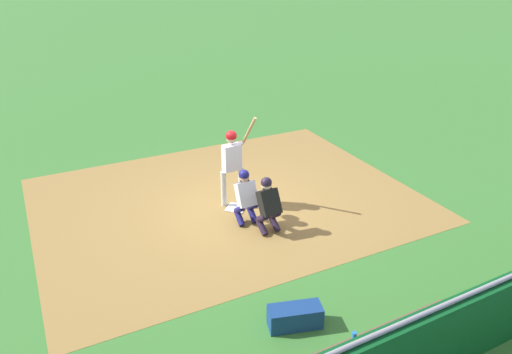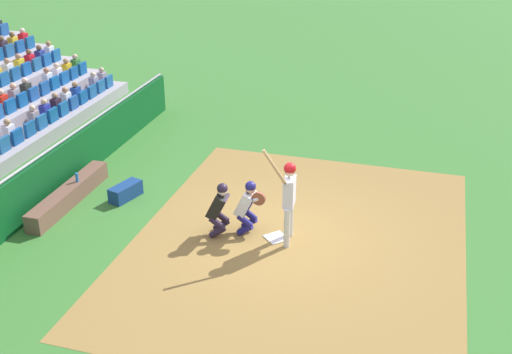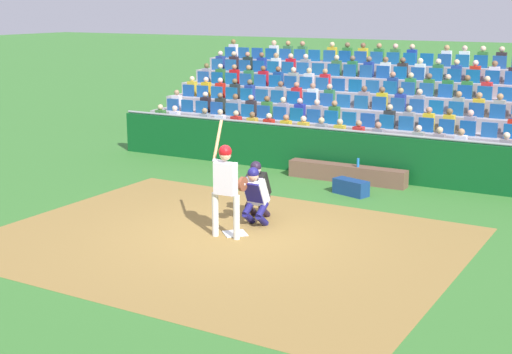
{
  "view_description": "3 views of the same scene",
  "coord_description": "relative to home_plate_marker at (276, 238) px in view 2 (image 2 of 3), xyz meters",
  "views": [
    {
      "loc": [
        -4.33,
        -9.19,
        5.63
      ],
      "look_at": [
        0.1,
        -0.83,
        1.15
      ],
      "focal_mm": 34.15,
      "sensor_mm": 36.0,
      "label": 1
    },
    {
      "loc": [
        11.56,
        2.71,
        7.13
      ],
      "look_at": [
        -0.29,
        -0.54,
        1.29
      ],
      "focal_mm": 44.06,
      "sensor_mm": 36.0,
      "label": 2
    },
    {
      "loc": [
        -7.09,
        11.94,
        4.49
      ],
      "look_at": [
        0.09,
        -1.03,
        0.96
      ],
      "focal_mm": 50.93,
      "sensor_mm": 36.0,
      "label": 3
    }
  ],
  "objects": [
    {
      "name": "dugout_wall",
      "position": [
        0.0,
        -5.78,
        0.59
      ],
      "size": [
        14.52,
        0.24,
        1.27
      ],
      "color": "#0C4C1D",
      "rests_on": "ground_plane"
    },
    {
      "name": "water_bottle_on_bench",
      "position": [
        -0.6,
        -5.16,
        0.54
      ],
      "size": [
        0.07,
        0.07,
        0.23
      ],
      "primitive_type": "cylinder",
      "color": "blue",
      "rests_on": "dugout_bench"
    },
    {
      "name": "equipment_duffel_bag",
      "position": [
        -0.87,
        -4.02,
        0.17
      ],
      "size": [
        0.94,
        0.6,
        0.37
      ],
      "primitive_type": "cube",
      "rotation": [
        0.0,
        0.0,
        -0.3
      ],
      "color": "navy",
      "rests_on": "ground_plane"
    },
    {
      "name": "catcher_crouching",
      "position": [
        -0.07,
        -0.66,
        0.7
      ],
      "size": [
        0.47,
        0.71,
        1.28
      ],
      "color": "navy",
      "rests_on": "ground_plane"
    },
    {
      "name": "home_plate_marker",
      "position": [
        0.0,
        0.0,
        0.0
      ],
      "size": [
        0.62,
        0.62,
        0.02
      ],
      "primitive_type": "cube",
      "rotation": [
        0.0,
        0.0,
        0.79
      ],
      "color": "white",
      "rests_on": "infield_dirt_patch"
    },
    {
      "name": "ground_plane",
      "position": [
        0.0,
        0.0,
        -0.02
      ],
      "size": [
        160.0,
        160.0,
        0.0
      ],
      "primitive_type": "plane",
      "color": "#38752E"
    },
    {
      "name": "dugout_bench",
      "position": [
        -0.28,
        -5.23,
        0.2
      ],
      "size": [
        3.17,
        0.4,
        0.44
      ],
      "primitive_type": "cube",
      "color": "brown",
      "rests_on": "ground_plane"
    },
    {
      "name": "batter_at_plate",
      "position": [
        0.06,
        0.27,
        1.16
      ],
      "size": [
        0.71,
        0.63,
        2.26
      ],
      "color": "silver",
      "rests_on": "ground_plane"
    },
    {
      "name": "home_plate_umpire",
      "position": [
        0.17,
        -1.24,
        0.68
      ],
      "size": [
        0.48,
        0.49,
        1.28
      ],
      "color": "#261A2D",
      "rests_on": "ground_plane"
    },
    {
      "name": "infield_dirt_patch",
      "position": [
        0.0,
        0.5,
        -0.01
      ],
      "size": [
        9.08,
        7.16,
        0.01
      ],
      "primitive_type": "cube",
      "rotation": [
        0.0,
        0.0,
        -0.02
      ],
      "color": "olive",
      "rests_on": "ground_plane"
    }
  ]
}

